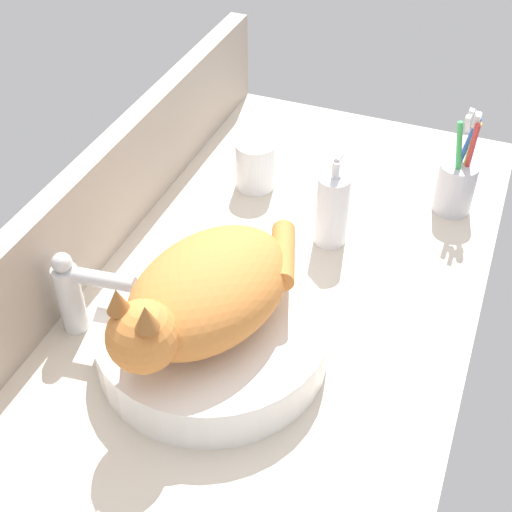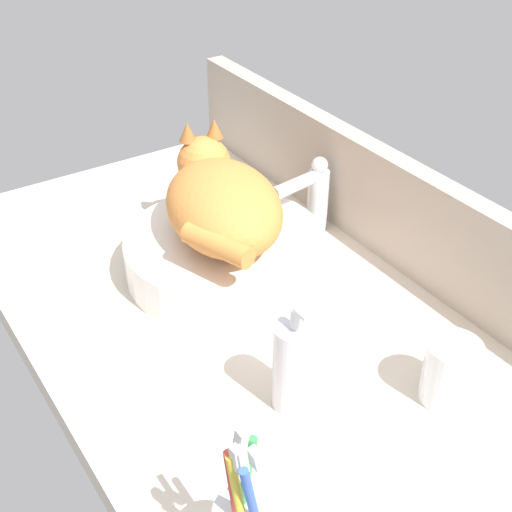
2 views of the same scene
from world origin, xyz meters
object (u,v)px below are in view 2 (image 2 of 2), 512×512
object	(u,v)px
cat	(221,201)
soap_dispenser	(293,366)
faucet	(313,193)
water_glass	(450,375)
sink_basin	(225,254)

from	to	relation	value
cat	soap_dispenser	bearing A→B (deg)	-14.84
faucet	cat	bearing A→B (deg)	-86.49
faucet	water_glass	size ratio (longest dim) A/B	1.55
sink_basin	faucet	bearing A→B (deg)	97.43
faucet	water_glass	world-z (taller)	faucet
cat	faucet	distance (cm)	19.49
cat	water_glass	distance (cm)	42.28
sink_basin	cat	distance (cm)	9.14
soap_dispenser	cat	bearing A→B (deg)	165.16
sink_basin	soap_dispenser	world-z (taller)	soap_dispenser
sink_basin	faucet	distance (cm)	19.66
soap_dispenser	sink_basin	bearing A→B (deg)	165.05
cat	soap_dispenser	distance (cm)	32.08
cat	sink_basin	bearing A→B (deg)	-12.31
faucet	water_glass	xyz separation A→B (cm)	(41.60, -9.86, -3.45)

